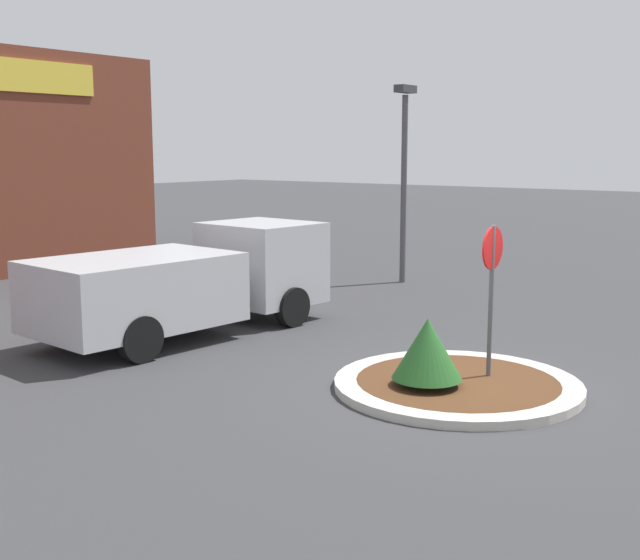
% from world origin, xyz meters
% --- Properties ---
extents(ground_plane, '(120.00, 120.00, 0.00)m').
position_xyz_m(ground_plane, '(0.00, 0.00, 0.00)').
color(ground_plane, '#38383A').
extents(traffic_island, '(3.74, 3.74, 0.13)m').
position_xyz_m(traffic_island, '(0.00, 0.00, 0.07)').
color(traffic_island, '#BCB7AD').
rests_on(traffic_island, ground_plane).
extents(stop_sign, '(0.66, 0.07, 2.47)m').
position_xyz_m(stop_sign, '(0.53, -0.25, 1.70)').
color(stop_sign, '#4C4C51').
rests_on(stop_sign, ground_plane).
extents(island_shrub, '(1.04, 1.04, 1.02)m').
position_xyz_m(island_shrub, '(-0.52, 0.24, 0.70)').
color(island_shrub, brown).
rests_on(island_shrub, traffic_island).
extents(utility_truck, '(6.21, 2.74, 2.06)m').
position_xyz_m(utility_truck, '(0.16, 5.94, 1.07)').
color(utility_truck, '#B2B2B7').
rests_on(utility_truck, ground_plane).
extents(light_pole, '(0.70, 0.30, 5.26)m').
position_xyz_m(light_pole, '(7.98, 5.85, 3.16)').
color(light_pole, '#4C4C51').
rests_on(light_pole, ground_plane).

